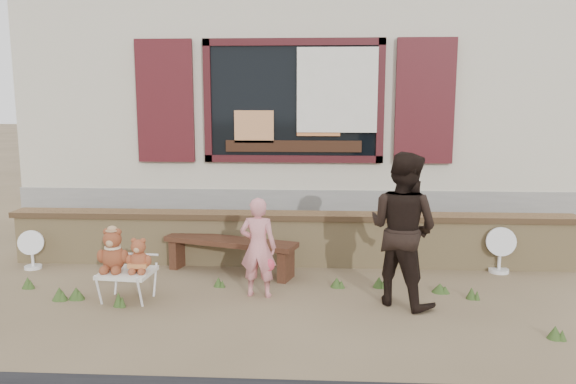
# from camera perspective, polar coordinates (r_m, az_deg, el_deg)

# --- Properties ---
(ground) EXTENTS (80.00, 80.00, 0.00)m
(ground) POSITION_cam_1_polar(r_m,az_deg,el_deg) (6.27, -0.31, -9.96)
(ground) COLOR brown
(ground) RESTS_ON ground
(shopfront) EXTENTS (8.04, 5.13, 4.00)m
(shopfront) POSITION_cam_1_polar(r_m,az_deg,el_deg) (10.40, 1.21, 8.98)
(shopfront) COLOR #AFA78D
(shopfront) RESTS_ON ground
(brick_wall) EXTENTS (7.10, 0.36, 0.67)m
(brick_wall) POSITION_cam_1_polar(r_m,az_deg,el_deg) (7.13, 0.18, -4.70)
(brick_wall) COLOR tan
(brick_wall) RESTS_ON ground
(bench) EXTENTS (1.67, 0.84, 0.42)m
(bench) POSITION_cam_1_polar(r_m,az_deg,el_deg) (6.82, -5.88, -5.72)
(bench) COLOR #381F13
(bench) RESTS_ON ground
(folding_chair) EXTENTS (0.56, 0.50, 0.32)m
(folding_chair) POSITION_cam_1_polar(r_m,az_deg,el_deg) (6.13, -16.03, -7.97)
(folding_chair) COLOR silver
(folding_chair) RESTS_ON ground
(teddy_bear_left) EXTENTS (0.36, 0.32, 0.46)m
(teddy_bear_left) POSITION_cam_1_polar(r_m,az_deg,el_deg) (6.12, -17.34, -5.55)
(teddy_bear_left) COLOR brown
(teddy_bear_left) RESTS_ON folding_chair
(teddy_bear_right) EXTENTS (0.29, 0.25, 0.36)m
(teddy_bear_right) POSITION_cam_1_polar(r_m,az_deg,el_deg) (6.01, -14.90, -6.15)
(teddy_bear_right) COLOR brown
(teddy_bear_right) RESTS_ON folding_chair
(child) EXTENTS (0.42, 0.30, 1.07)m
(child) POSITION_cam_1_polar(r_m,az_deg,el_deg) (5.96, -3.05, -5.63)
(child) COLOR pink
(child) RESTS_ON ground
(adult) EXTENTS (0.97, 0.94, 1.57)m
(adult) POSITION_cam_1_polar(r_m,az_deg,el_deg) (5.80, 11.58, -3.71)
(adult) COLOR black
(adult) RESTS_ON ground
(fan_left) EXTENTS (0.32, 0.21, 0.49)m
(fan_left) POSITION_cam_1_polar(r_m,az_deg,el_deg) (7.66, -24.57, -5.31)
(fan_left) COLOR white
(fan_left) RESTS_ON ground
(fan_right) EXTENTS (0.36, 0.24, 0.57)m
(fan_right) POSITION_cam_1_polar(r_m,az_deg,el_deg) (7.28, 20.73, -5.49)
(fan_right) COLOR white
(fan_right) RESTS_ON ground
(grass_tufts) EXTENTS (5.45, 1.43, 0.15)m
(grass_tufts) POSITION_cam_1_polar(r_m,az_deg,el_deg) (6.06, -3.80, -10.08)
(grass_tufts) COLOR #334D1E
(grass_tufts) RESTS_ON ground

